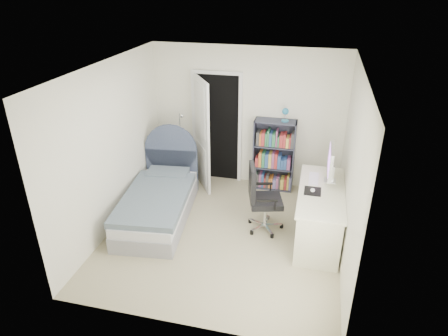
% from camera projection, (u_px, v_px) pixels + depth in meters
% --- Properties ---
extents(room_shell, '(3.50, 3.70, 2.60)m').
position_uv_depth(room_shell, '(223.00, 159.00, 5.51)').
color(room_shell, gray).
rests_on(room_shell, ground).
extents(door, '(0.92, 0.71, 2.06)m').
position_uv_depth(door, '(207.00, 131.00, 7.10)').
color(door, black).
rests_on(door, ground).
extents(bed, '(1.16, 2.11, 1.24)m').
position_uv_depth(bed, '(159.00, 201.00, 6.39)').
color(bed, gray).
rests_on(bed, ground).
extents(nightstand, '(0.40, 0.40, 0.59)m').
position_uv_depth(nightstand, '(178.00, 161.00, 7.47)').
color(nightstand, tan).
rests_on(nightstand, ground).
extents(floor_lamp, '(0.19, 0.19, 1.33)m').
position_uv_depth(floor_lamp, '(182.00, 154.00, 7.40)').
color(floor_lamp, silver).
rests_on(floor_lamp, ground).
extents(bookcase, '(0.72, 0.31, 1.54)m').
position_uv_depth(bookcase, '(274.00, 157.00, 7.12)').
color(bookcase, '#373A4B').
rests_on(bookcase, ground).
extents(desk, '(0.64, 1.61, 1.32)m').
position_uv_depth(desk, '(319.00, 211.00, 5.83)').
color(desk, beige).
rests_on(desk, ground).
extents(office_chair, '(0.58, 0.60, 1.07)m').
position_uv_depth(office_chair, '(260.00, 195.00, 5.93)').
color(office_chair, silver).
rests_on(office_chair, ground).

